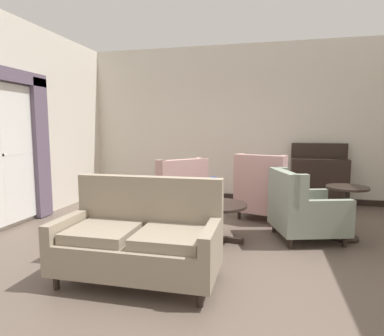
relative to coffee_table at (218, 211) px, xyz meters
The scene contains 13 objects.
ground 0.62m from the coffee_table, 90.60° to the right, with size 9.08×9.08×0.00m, color brown.
wall_back 3.00m from the coffee_table, 90.10° to the left, with size 6.65×0.08×3.25m, color silver.
wall_left 3.50m from the coffee_table, behind, with size 0.08×4.48×3.25m, color silver.
baseboard_back 2.70m from the coffee_table, 90.10° to the left, with size 6.49×0.03×0.12m, color black.
window_with_curtains 3.28m from the coffee_table, behind, with size 0.12×1.90×2.41m.
coffee_table is the anchor object (origin of this frame).
porcelain_vase 0.26m from the coffee_table, behind, with size 0.14×0.14×0.37m.
settee 1.42m from the coffee_table, 114.69° to the right, with size 1.60×0.82×1.01m.
armchair_beside_settee 1.39m from the coffee_table, 65.39° to the left, with size 1.03×1.01×1.10m.
armchair_foreground_right 1.19m from the coffee_table, 134.74° to the left, with size 1.23×1.22×1.05m.
armchair_near_sideboard 1.16m from the coffee_table, 16.59° to the left, with size 1.08×1.05×0.96m.
side_table 1.77m from the coffee_table, 15.14° to the left, with size 0.55×0.55×0.74m.
sideboard 2.94m from the coffee_table, 56.36° to the left, with size 1.05×0.34×1.24m.
Camera 1 is at (0.65, -3.79, 1.52)m, focal length 30.44 mm.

